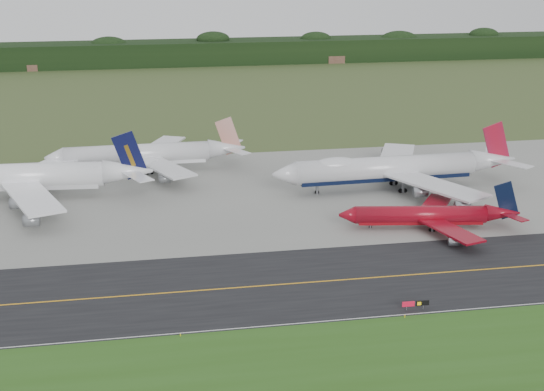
{
  "coord_description": "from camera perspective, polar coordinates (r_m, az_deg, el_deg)",
  "views": [
    {
      "loc": [
        -38.82,
        -130.11,
        59.95
      ],
      "look_at": [
        -12.46,
        22.0,
        8.8
      ],
      "focal_mm": 50.0,
      "sensor_mm": 36.0,
      "label": 1
    }
  ],
  "objects": [
    {
      "name": "taxiway",
      "position": [
        144.93,
        6.66,
        -6.23
      ],
      "size": [
        400.0,
        32.0,
        0.02
      ],
      "primitive_type": "cube",
      "color": "black",
      "rests_on": "ground"
    },
    {
      "name": "jet_ba_747",
      "position": [
        196.5,
        9.17,
        2.05
      ],
      "size": [
        65.78,
        54.52,
        16.55
      ],
      "color": "silver",
      "rests_on": "ground"
    },
    {
      "name": "jet_red_737",
      "position": [
        171.43,
        11.84,
        -1.47
      ],
      "size": [
        40.38,
        32.59,
        10.92
      ],
      "color": "maroon",
      "rests_on": "ground"
    },
    {
      "name": "ground",
      "position": [
        148.43,
        6.23,
        -5.61
      ],
      "size": [
        600.0,
        600.0,
        0.0
      ],
      "primitive_type": "plane",
      "color": "#334520",
      "rests_on": "ground"
    },
    {
      "name": "apron",
      "position": [
        194.69,
        2.16,
        0.39
      ],
      "size": [
        400.0,
        78.0,
        0.01
      ],
      "primitive_type": "cube",
      "color": "gray",
      "rests_on": "ground"
    },
    {
      "name": "taxiway_edge_line",
      "position": [
        131.66,
        8.56,
        -8.97
      ],
      "size": [
        400.0,
        0.25,
        0.0
      ],
      "primitive_type": "cube",
      "color": "silver",
      "rests_on": "taxiway"
    },
    {
      "name": "grass_verge",
      "position": [
        118.94,
        10.92,
        -12.3
      ],
      "size": [
        400.0,
        30.0,
        0.01
      ],
      "primitive_type": "cube",
      "color": "#2C5519",
      "rests_on": "ground"
    },
    {
      "name": "horizon_treeline",
      "position": [
        409.38,
        -4.38,
        10.63
      ],
      "size": [
        700.0,
        25.0,
        12.0
      ],
      "color": "black",
      "rests_on": "ground"
    },
    {
      "name": "edge_marker_center",
      "position": [
        131.65,
        9.97,
        -8.94
      ],
      "size": [
        0.16,
        0.16,
        0.5
      ],
      "primitive_type": "cylinder",
      "color": "yellow",
      "rests_on": "ground"
    },
    {
      "name": "edge_marker_left",
      "position": [
        124.88,
        -6.91,
        -10.37
      ],
      "size": [
        0.16,
        0.16,
        0.5
      ],
      "primitive_type": "cylinder",
      "color": "yellow",
      "rests_on": "ground"
    },
    {
      "name": "jet_star_tail",
      "position": [
        212.72,
        -9.33,
        3.07
      ],
      "size": [
        54.96,
        46.16,
        14.54
      ],
      "color": "silver",
      "rests_on": "ground"
    },
    {
      "name": "taxiway_sign",
      "position": [
        134.23,
        10.75,
        -8.01
      ],
      "size": [
        4.83,
        0.25,
        1.61
      ],
      "color": "slate",
      "rests_on": "ground"
    },
    {
      "name": "jet_navy_gold",
      "position": [
        196.83,
        -18.22,
        1.32
      ],
      "size": [
        64.44,
        55.99,
        16.62
      ],
      "color": "white",
      "rests_on": "ground"
    },
    {
      "name": "taxiway_centreline",
      "position": [
        144.92,
        6.66,
        -6.22
      ],
      "size": [
        400.0,
        0.4,
        0.0
      ],
      "primitive_type": "cube",
      "color": "orange",
      "rests_on": "taxiway"
    }
  ]
}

